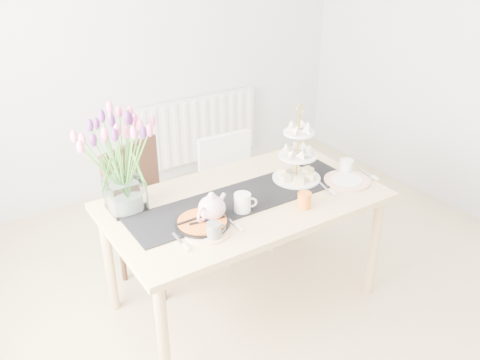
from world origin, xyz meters
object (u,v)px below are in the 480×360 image
chair_white (232,185)px  tulip_vase (120,147)px  mug_orange (304,200)px  dining_table (245,210)px  mug_grey (214,231)px  plate_right (347,181)px  chair_brown (147,203)px  cream_jug (346,166)px  radiator (198,129)px  plate_left (207,231)px  tart_tin (202,223)px  teapot (212,208)px  cake_stand (297,162)px  mug_white (242,203)px

chair_white → tulip_vase: (-0.92, -0.36, 0.65)m
mug_orange → chair_white: bearing=29.9°
dining_table → mug_grey: mug_grey is taller
mug_orange → plate_right: 0.43m
dining_table → chair_brown: bearing=121.7°
chair_brown → chair_white: size_ratio=1.11×
chair_brown → chair_white: bearing=-20.1°
tulip_vase → cream_jug: size_ratio=8.10×
tulip_vase → mug_grey: size_ratio=7.58×
radiator → plate_left: (-1.03, -1.98, 0.31)m
dining_table → cream_jug: bearing=-5.0°
chair_brown → tart_tin: chair_brown is taller
dining_table → cream_jug: (0.73, -0.06, 0.12)m
mug_grey → plate_right: 1.01m
tart_tin → mug_grey: 0.14m
cream_jug → chair_brown: bearing=140.9°
chair_white → plate_right: chair_white is taller
teapot → mug_grey: 0.18m
chair_white → mug_grey: mug_grey is taller
dining_table → chair_brown: chair_brown is taller
cake_stand → mug_white: size_ratio=3.92×
chair_brown → tart_tin: (0.02, -0.73, 0.22)m
cake_stand → mug_grey: bearing=-159.4°
teapot → mug_grey: bearing=-141.4°
cream_jug → plate_left: 1.11m
radiator → teapot: bearing=-116.5°
tulip_vase → mug_grey: tulip_vase is taller
cream_jug → mug_white: bearing=175.7°
radiator → mug_orange: (-0.44, -2.05, 0.35)m
mug_grey → mug_orange: bearing=-0.0°
dining_table → plate_left: plate_left is taller
tart_tin → mug_white: size_ratio=2.63×
radiator → tart_tin: tart_tin is taller
teapot → cream_jug: bearing=-22.0°
tart_tin → chair_brown: bearing=91.3°
chair_brown → mug_white: chair_brown is taller
mug_grey → dining_table: bearing=36.4°
chair_white → teapot: 0.98m
cream_jug → mug_white: mug_white is taller
dining_table → teapot: 0.33m
radiator → tulip_vase: tulip_vase is taller
teapot → mug_white: teapot is taller
dining_table → chair_white: bearing=64.1°
dining_table → radiator: bearing=69.6°
teapot → plate_left: bearing=-157.6°
tart_tin → plate_right: (1.00, -0.04, -0.01)m
chair_white → cream_jug: same height
chair_brown → plate_left: bearing=-111.4°
plate_left → radiator: bearing=62.6°
dining_table → mug_grey: size_ratio=17.60×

